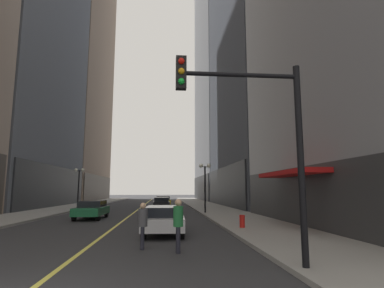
# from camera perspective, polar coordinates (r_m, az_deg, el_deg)

# --- Properties ---
(ground_plane) EXTENTS (200.00, 200.00, 0.00)m
(ground_plane) POSITION_cam_1_polar(r_m,az_deg,el_deg) (40.96, -9.13, -11.21)
(ground_plane) COLOR #2D2D30
(sidewalk_left) EXTENTS (4.50, 78.00, 0.15)m
(sidewalk_left) POSITION_cam_1_polar(r_m,az_deg,el_deg) (42.32, -20.54, -10.60)
(sidewalk_left) COLOR gray
(sidewalk_left) RESTS_ON ground
(sidewalk_right) EXTENTS (4.50, 78.00, 0.15)m
(sidewalk_right) POSITION_cam_1_polar(r_m,az_deg,el_deg) (41.22, 2.61, -11.19)
(sidewalk_right) COLOR gray
(sidewalk_right) RESTS_ON ground
(lane_centre_stripe) EXTENTS (0.16, 70.00, 0.01)m
(lane_centre_stripe) POSITION_cam_1_polar(r_m,az_deg,el_deg) (40.96, -9.13, -11.21)
(lane_centre_stripe) COLOR #E5D64C
(lane_centre_stripe) RESTS_ON ground
(building_left_far) EXTENTS (13.70, 26.00, 55.81)m
(building_left_far) POSITION_cam_1_polar(r_m,az_deg,el_deg) (73.45, -21.08, 12.71)
(building_left_far) COLOR gray
(building_left_far) RESTS_ON ground
(building_right_far) EXTENTS (13.10, 26.00, 85.54)m
(building_right_far) POSITION_cam_1_polar(r_m,az_deg,el_deg) (78.61, 6.58, 22.76)
(building_right_far) COLOR slate
(building_right_far) RESTS_ON ground
(storefront_awning_right) EXTENTS (1.60, 6.52, 3.12)m
(storefront_awning_right) POSITION_cam_1_polar(r_m,az_deg,el_deg) (18.04, 17.54, -5.16)
(storefront_awning_right) COLOR #B21414
(storefront_awning_right) RESTS_ON ground
(car_silver) EXTENTS (2.03, 4.72, 1.32)m
(car_silver) POSITION_cam_1_polar(r_m,az_deg,el_deg) (15.59, -5.13, -13.41)
(car_silver) COLOR #B7B7BC
(car_silver) RESTS_ON ground
(car_green) EXTENTS (1.89, 4.29, 1.32)m
(car_green) POSITION_cam_1_polar(r_m,az_deg,el_deg) (24.59, -17.77, -11.20)
(car_green) COLOR #196038
(car_green) RESTS_ON ground
(car_black) EXTENTS (1.76, 4.40, 1.32)m
(car_black) POSITION_cam_1_polar(r_m,az_deg,el_deg) (34.66, -5.60, -10.62)
(car_black) COLOR black
(car_black) RESTS_ON ground
(car_yellow) EXTENTS (2.00, 4.34, 1.32)m
(car_yellow) POSITION_cam_1_polar(r_m,az_deg,el_deg) (41.76, -5.33, -10.24)
(car_yellow) COLOR yellow
(car_yellow) RESTS_ON ground
(pedestrian_with_orange_bag) EXTENTS (0.35, 0.35, 1.64)m
(pedestrian_with_orange_bag) POSITION_cam_1_polar(r_m,az_deg,el_deg) (11.76, -8.96, -13.86)
(pedestrian_with_orange_bag) COLOR black
(pedestrian_with_orange_bag) RESTS_ON ground
(pedestrian_in_green_parka) EXTENTS (0.36, 0.36, 1.79)m
(pedestrian_in_green_parka) POSITION_cam_1_polar(r_m,az_deg,el_deg) (10.98, -2.53, -13.85)
(pedestrian_in_green_parka) COLOR black
(pedestrian_in_green_parka) RESTS_ON ground
(traffic_light_near_right) EXTENTS (3.43, 0.35, 5.65)m
(traffic_light_near_right) POSITION_cam_1_polar(r_m,az_deg,el_deg) (8.56, 12.49, 2.91)
(traffic_light_near_right) COLOR black
(traffic_light_near_right) RESTS_ON ground
(street_lamp_left_far) EXTENTS (1.06, 0.36, 4.43)m
(street_lamp_left_far) POSITION_cam_1_polar(r_m,az_deg,el_deg) (36.13, -19.90, -6.05)
(street_lamp_left_far) COLOR black
(street_lamp_left_far) RESTS_ON ground
(street_lamp_right_mid) EXTENTS (1.06, 0.36, 4.43)m
(street_lamp_right_mid) POSITION_cam_1_polar(r_m,az_deg,el_deg) (27.97, 2.38, -6.00)
(street_lamp_right_mid) COLOR black
(street_lamp_right_mid) RESTS_ON ground
(fire_hydrant_right) EXTENTS (0.28, 0.28, 0.80)m
(fire_hydrant_right) POSITION_cam_1_polar(r_m,az_deg,el_deg) (17.13, 9.13, -13.96)
(fire_hydrant_right) COLOR red
(fire_hydrant_right) RESTS_ON ground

